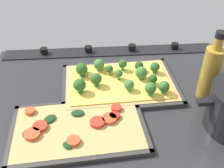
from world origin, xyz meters
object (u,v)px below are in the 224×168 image
baking_tray_back (79,129)px  oil_bottle (211,72)px  veggie_pizza_back (77,127)px  broccoli_pizza (119,80)px  baking_tray_front (119,85)px

baking_tray_back → oil_bottle: size_ratio=1.72×
veggie_pizza_back → oil_bottle: size_ratio=1.60×
broccoli_pizza → veggie_pizza_back: 22.24cm
broccoli_pizza → oil_bottle: (-25.39, 7.06, 6.40)cm
broccoli_pizza → oil_bottle: oil_bottle is taller
oil_bottle → baking_tray_front: bearing=-15.4°
baking_tray_back → oil_bottle: (-37.67, -11.41, 8.21)cm
baking_tray_front → oil_bottle: bearing=164.6°
broccoli_pizza → oil_bottle: 27.12cm
baking_tray_back → oil_bottle: oil_bottle is taller
baking_tray_front → oil_bottle: 27.51cm
veggie_pizza_back → baking_tray_front: bearing=-124.6°
veggie_pizza_back → broccoli_pizza: bearing=-124.4°
baking_tray_back → baking_tray_front: bearing=-123.9°
baking_tray_front → baking_tray_back: same height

